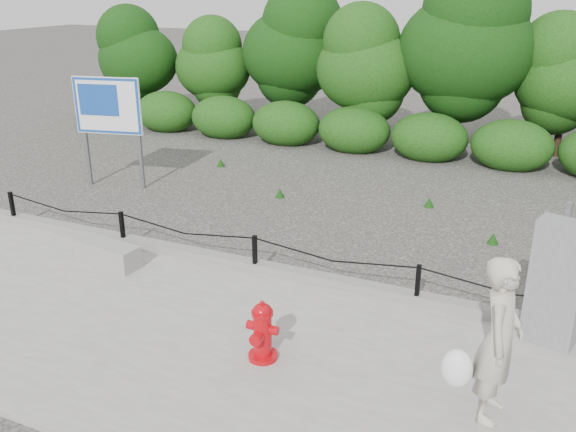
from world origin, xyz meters
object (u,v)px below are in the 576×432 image
Objects in this scene: fire_hydrant at (262,332)px; pedestrian at (496,342)px; concrete_block at (108,254)px; utility_cabinet at (557,283)px; advertising_sign at (108,111)px.

pedestrian is at bearing 0.67° from fire_hydrant.
pedestrian is 6.10m from concrete_block.
fire_hydrant reaches higher than concrete_block.
concrete_block is at bearing 82.03° from pedestrian.
utility_cabinet is 9.51m from advertising_sign.
pedestrian is at bearing -12.09° from concrete_block.
concrete_block is (-3.38, 1.33, -0.18)m from fire_hydrant.
utility_cabinet is at bearing -29.77° from advertising_sign.
fire_hydrant is 0.31× the size of advertising_sign.
pedestrian is at bearing -40.48° from advertising_sign.
pedestrian is 0.73× the size of advertising_sign.
utility_cabinet is (0.51, 1.73, -0.06)m from pedestrian.
pedestrian reaches higher than fire_hydrant.
fire_hydrant is 0.69× the size of concrete_block.
pedestrian reaches higher than concrete_block.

